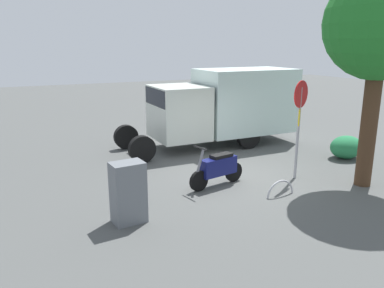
{
  "coord_description": "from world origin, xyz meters",
  "views": [
    {
      "loc": [
        5.63,
        9.16,
        3.78
      ],
      "look_at": [
        1.2,
        -0.18,
        1.09
      ],
      "focal_mm": 35.83,
      "sensor_mm": 36.0,
      "label": 1
    }
  ],
  "objects_px": {
    "stop_sign": "(299,115)",
    "utility_cabinet": "(128,193)",
    "street_tree": "(381,26)",
    "bike_rack_hoop": "(280,195)",
    "motorcycle": "(218,168)",
    "box_truck_near": "(224,104)"
  },
  "relations": [
    {
      "from": "stop_sign",
      "to": "bike_rack_hoop",
      "type": "bearing_deg",
      "value": 36.01
    },
    {
      "from": "street_tree",
      "to": "bike_rack_hoop",
      "type": "xyz_separation_m",
      "value": [
        2.56,
        -0.33,
        -4.22
      ]
    },
    {
      "from": "street_tree",
      "to": "motorcycle",
      "type": "bearing_deg",
      "value": -24.2
    },
    {
      "from": "stop_sign",
      "to": "utility_cabinet",
      "type": "xyz_separation_m",
      "value": [
        5.18,
        0.68,
        -1.2
      ]
    },
    {
      "from": "motorcycle",
      "to": "street_tree",
      "type": "relative_size",
      "value": 0.31
    },
    {
      "from": "motorcycle",
      "to": "street_tree",
      "type": "distance_m",
      "value": 5.47
    },
    {
      "from": "stop_sign",
      "to": "motorcycle",
      "type": "bearing_deg",
      "value": -10.26
    },
    {
      "from": "box_truck_near",
      "to": "bike_rack_hoop",
      "type": "xyz_separation_m",
      "value": [
        1.3,
        5.24,
        -1.59
      ]
    },
    {
      "from": "motorcycle",
      "to": "bike_rack_hoop",
      "type": "relative_size",
      "value": 2.11
    },
    {
      "from": "stop_sign",
      "to": "street_tree",
      "type": "distance_m",
      "value": 2.96
    },
    {
      "from": "utility_cabinet",
      "to": "box_truck_near",
      "type": "bearing_deg",
      "value": -136.27
    },
    {
      "from": "utility_cabinet",
      "to": "street_tree",
      "type": "bearing_deg",
      "value": 175.18
    },
    {
      "from": "street_tree",
      "to": "utility_cabinet",
      "type": "xyz_separation_m",
      "value": [
        6.51,
        -0.55,
        -3.54
      ]
    },
    {
      "from": "motorcycle",
      "to": "street_tree",
      "type": "bearing_deg",
      "value": 144.47
    },
    {
      "from": "street_tree",
      "to": "utility_cabinet",
      "type": "bearing_deg",
      "value": -4.82
    },
    {
      "from": "stop_sign",
      "to": "bike_rack_hoop",
      "type": "distance_m",
      "value": 2.42
    },
    {
      "from": "motorcycle",
      "to": "bike_rack_hoop",
      "type": "xyz_separation_m",
      "value": [
        -1.11,
        1.32,
        -0.52
      ]
    },
    {
      "from": "utility_cabinet",
      "to": "bike_rack_hoop",
      "type": "height_order",
      "value": "utility_cabinet"
    },
    {
      "from": "box_truck_near",
      "to": "bike_rack_hoop",
      "type": "distance_m",
      "value": 5.63
    },
    {
      "from": "motorcycle",
      "to": "stop_sign",
      "type": "relative_size",
      "value": 0.63
    },
    {
      "from": "bike_rack_hoop",
      "to": "utility_cabinet",
      "type": "bearing_deg",
      "value": -3.16
    },
    {
      "from": "motorcycle",
      "to": "utility_cabinet",
      "type": "xyz_separation_m",
      "value": [
        2.84,
        1.1,
        0.16
      ]
    }
  ]
}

